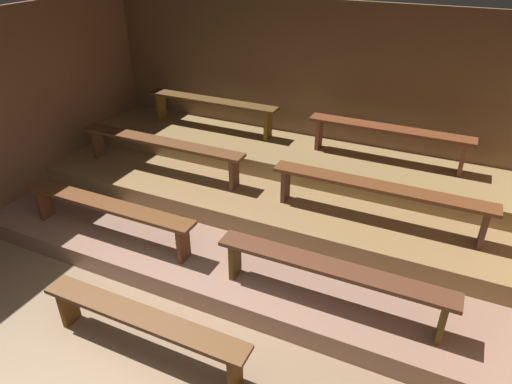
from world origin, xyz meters
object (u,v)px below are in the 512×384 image
(bench_upper_left, at_px, (211,105))
(bench_upper_right, at_px, (389,133))
(bench_middle_right, at_px, (379,191))
(bench_floor_center, at_px, (143,322))
(bench_middle_left, at_px, (160,146))
(bench_lower_left, at_px, (107,209))
(bench_lower_right, at_px, (331,273))

(bench_upper_left, height_order, bench_upper_right, same)
(bench_middle_right, height_order, bench_upper_right, bench_upper_right)
(bench_floor_center, xyz_separation_m, bench_middle_right, (1.52, 2.35, 0.48))
(bench_middle_left, bearing_deg, bench_upper_left, 82.76)
(bench_middle_right, xyz_separation_m, bench_upper_left, (-2.78, 1.15, 0.23))
(bench_lower_left, relative_size, bench_upper_right, 1.08)
(bench_floor_center, xyz_separation_m, bench_upper_right, (1.37, 3.49, 0.71))
(bench_middle_right, height_order, bench_upper_left, bench_upper_left)
(bench_floor_center, bearing_deg, bench_lower_right, 37.66)
(bench_middle_left, distance_m, bench_middle_right, 2.93)
(bench_floor_center, height_order, bench_lower_left, bench_lower_left)
(bench_lower_left, relative_size, bench_middle_right, 0.92)
(bench_lower_left, relative_size, bench_upper_left, 1.08)
(bench_lower_right, relative_size, bench_upper_right, 1.08)
(bench_lower_left, xyz_separation_m, bench_middle_right, (2.79, 1.28, 0.24))
(bench_floor_center, relative_size, bench_upper_right, 0.98)
(bench_middle_right, distance_m, bench_upper_left, 3.02)
(bench_middle_left, bearing_deg, bench_middle_right, 0.00)
(bench_lower_left, bearing_deg, bench_lower_right, 0.00)
(bench_upper_right, bearing_deg, bench_floor_center, -111.44)
(bench_lower_right, xyz_separation_m, bench_upper_right, (-0.01, 2.43, 0.47))
(bench_floor_center, bearing_deg, bench_middle_right, 57.10)
(bench_middle_right, relative_size, bench_upper_right, 1.17)
(bench_upper_right, bearing_deg, bench_middle_left, -157.56)
(bench_floor_center, height_order, bench_upper_right, bench_upper_right)
(bench_middle_left, xyz_separation_m, bench_upper_left, (0.15, 1.15, 0.23))
(bench_lower_left, relative_size, bench_lower_right, 1.00)
(bench_lower_left, distance_m, bench_upper_right, 3.62)
(bench_lower_left, height_order, bench_upper_right, bench_upper_right)
(bench_lower_right, xyz_separation_m, bench_upper_left, (-2.64, 2.43, 0.47))
(bench_lower_left, distance_m, bench_middle_left, 1.31)
(bench_middle_right, bearing_deg, bench_middle_left, 180.00)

